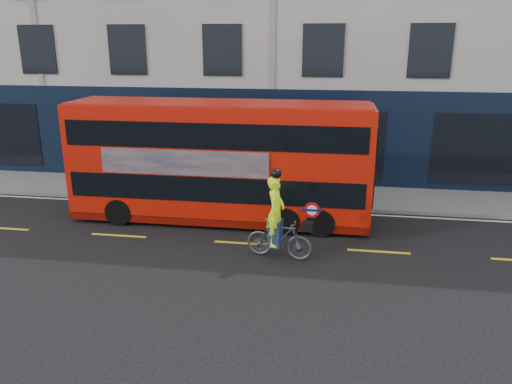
# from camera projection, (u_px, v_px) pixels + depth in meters

# --- Properties ---
(ground) EXTENTS (120.00, 120.00, 0.00)m
(ground) POSITION_uv_depth(u_px,v_px,m) (234.00, 264.00, 13.69)
(ground) COLOR black
(ground) RESTS_ON ground
(pavement) EXTENTS (60.00, 3.00, 0.12)m
(pavement) POSITION_uv_depth(u_px,v_px,m) (266.00, 193.00, 19.81)
(pavement) COLOR slate
(pavement) RESTS_ON ground
(kerb) EXTENTS (60.00, 0.12, 0.13)m
(kerb) POSITION_uv_depth(u_px,v_px,m) (261.00, 205.00, 18.40)
(kerb) COLOR slate
(kerb) RESTS_ON ground
(building_terrace) EXTENTS (50.00, 10.07, 15.00)m
(building_terrace) POSITION_uv_depth(u_px,v_px,m) (285.00, 5.00, 23.71)
(building_terrace) COLOR beige
(building_terrace) RESTS_ON ground
(road_edge_line) EXTENTS (58.00, 0.10, 0.01)m
(road_edge_line) POSITION_uv_depth(u_px,v_px,m) (259.00, 209.00, 18.13)
(road_edge_line) COLOR silver
(road_edge_line) RESTS_ON ground
(lane_dashes) EXTENTS (58.00, 0.12, 0.01)m
(lane_dashes) POSITION_uv_depth(u_px,v_px,m) (244.00, 243.00, 15.11)
(lane_dashes) COLOR yellow
(lane_dashes) RESTS_ON ground
(bus) EXTENTS (9.94, 2.33, 4.00)m
(bus) POSITION_uv_depth(u_px,v_px,m) (221.00, 161.00, 16.51)
(bus) COLOR red
(bus) RESTS_ON ground
(cyclist) EXTENTS (1.96, 0.85, 2.60)m
(cyclist) POSITION_uv_depth(u_px,v_px,m) (278.00, 228.00, 13.89)
(cyclist) COLOR #47494D
(cyclist) RESTS_ON ground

